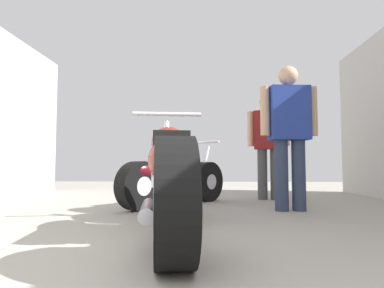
{
  "coord_description": "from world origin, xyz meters",
  "views": [
    {
      "loc": [
        0.21,
        -0.44,
        0.54
      ],
      "look_at": [
        0.06,
        3.18,
        0.78
      ],
      "focal_mm": 30.75,
      "sensor_mm": 36.0,
      "label": 1
    }
  ],
  "objects_px": {
    "motorcycle_black_naked": "(174,178)",
    "mechanic_in_blue": "(289,128)",
    "motorcycle_maroon_cruiser": "(169,177)",
    "mechanic_with_helmet": "(268,136)"
  },
  "relations": [
    {
      "from": "motorcycle_black_naked",
      "to": "mechanic_in_blue",
      "type": "relative_size",
      "value": 0.94
    },
    {
      "from": "motorcycle_maroon_cruiser",
      "to": "motorcycle_black_naked",
      "type": "relative_size",
      "value": 1.39
    },
    {
      "from": "motorcycle_maroon_cruiser",
      "to": "motorcycle_black_naked",
      "type": "height_order",
      "value": "motorcycle_maroon_cruiser"
    },
    {
      "from": "mechanic_in_blue",
      "to": "mechanic_with_helmet",
      "type": "distance_m",
      "value": 1.26
    },
    {
      "from": "motorcycle_black_naked",
      "to": "mechanic_in_blue",
      "type": "distance_m",
      "value": 1.61
    },
    {
      "from": "mechanic_with_helmet",
      "to": "motorcycle_black_naked",
      "type": "bearing_deg",
      "value": -149.39
    },
    {
      "from": "motorcycle_maroon_cruiser",
      "to": "mechanic_in_blue",
      "type": "distance_m",
      "value": 2.04
    },
    {
      "from": "motorcycle_maroon_cruiser",
      "to": "mechanic_in_blue",
      "type": "bearing_deg",
      "value": 49.51
    },
    {
      "from": "motorcycle_black_naked",
      "to": "mechanic_with_helmet",
      "type": "bearing_deg",
      "value": 30.61
    },
    {
      "from": "motorcycle_black_naked",
      "to": "mechanic_with_helmet",
      "type": "relative_size",
      "value": 0.98
    }
  ]
}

